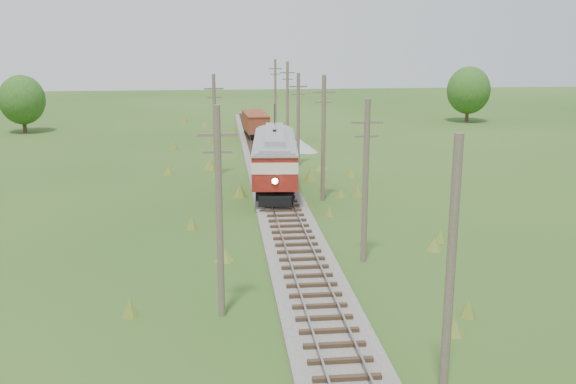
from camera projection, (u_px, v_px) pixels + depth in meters
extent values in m
cube|color=#605B54|center=(275.00, 190.00, 49.08)|extent=(3.60, 96.00, 0.25)
cube|color=#726659|center=(266.00, 186.00, 48.92)|extent=(0.08, 96.00, 0.17)
cube|color=#726659|center=(284.00, 185.00, 49.07)|extent=(0.08, 96.00, 0.17)
cube|color=#2D2116|center=(275.00, 188.00, 49.03)|extent=(2.40, 96.00, 0.16)
cube|color=black|center=(275.00, 178.00, 49.04)|extent=(3.63, 12.32, 0.49)
cube|color=maroon|center=(275.00, 164.00, 48.77)|extent=(4.18, 13.41, 1.21)
cube|color=#F1E2C5|center=(275.00, 151.00, 48.54)|extent=(4.22, 13.48, 0.77)
cube|color=black|center=(275.00, 151.00, 48.54)|extent=(4.20, 12.89, 0.60)
cube|color=maroon|center=(275.00, 144.00, 48.41)|extent=(4.18, 13.41, 0.33)
cube|color=gray|center=(275.00, 139.00, 48.32)|extent=(4.26, 13.55, 0.42)
cube|color=gray|center=(275.00, 134.00, 48.23)|extent=(2.22, 9.98, 0.44)
sphere|color=#FFF2BF|center=(275.00, 181.00, 42.25)|extent=(0.40, 0.40, 0.40)
cylinder|color=black|center=(274.00, 114.00, 49.86)|extent=(0.50, 5.11, 2.12)
cylinder|color=black|center=(263.00, 194.00, 44.18)|extent=(0.21, 0.89, 0.88)
cylinder|color=black|center=(287.00, 194.00, 44.22)|extent=(0.21, 0.89, 0.88)
cylinder|color=black|center=(265.00, 166.00, 53.88)|extent=(0.21, 0.89, 0.88)
cylinder|color=black|center=(284.00, 166.00, 53.91)|extent=(0.21, 0.89, 0.88)
cube|color=black|center=(256.00, 132.00, 73.68)|extent=(2.28, 6.71, 0.46)
cube|color=maroon|center=(256.00, 122.00, 73.41)|extent=(2.80, 7.47, 1.84)
cube|color=maroon|center=(255.00, 113.00, 73.18)|extent=(2.86, 7.62, 0.11)
cylinder|color=black|center=(252.00, 134.00, 71.45)|extent=(0.15, 0.74, 0.73)
cylinder|color=black|center=(264.00, 134.00, 71.67)|extent=(0.15, 0.74, 0.73)
cylinder|color=black|center=(248.00, 129.00, 75.67)|extent=(0.15, 0.74, 0.73)
cylinder|color=black|center=(259.00, 129.00, 75.89)|extent=(0.15, 0.74, 0.73)
cone|color=gray|center=(300.00, 145.00, 66.37)|extent=(3.35, 3.35, 1.26)
cone|color=gray|center=(309.00, 149.00, 65.51)|extent=(1.89, 1.89, 0.73)
cylinder|color=brown|center=(451.00, 270.00, 20.38)|extent=(0.30, 0.30, 8.80)
cylinder|color=brown|center=(365.00, 182.00, 32.98)|extent=(0.30, 0.30, 8.60)
cube|color=brown|center=(367.00, 122.00, 32.24)|extent=(1.60, 0.12, 0.12)
cube|color=brown|center=(367.00, 136.00, 32.41)|extent=(1.20, 0.10, 0.10)
cylinder|color=brown|center=(323.00, 139.00, 45.47)|extent=(0.30, 0.30, 9.00)
cube|color=brown|center=(324.00, 92.00, 44.69)|extent=(1.60, 0.12, 0.12)
cube|color=brown|center=(324.00, 102.00, 44.86)|extent=(1.20, 0.10, 0.10)
cylinder|color=brown|center=(298.00, 120.00, 58.08)|extent=(0.30, 0.30, 8.40)
cube|color=brown|center=(298.00, 87.00, 57.37)|extent=(1.60, 0.12, 0.12)
cube|color=brown|center=(298.00, 94.00, 57.53)|extent=(1.20, 0.10, 0.10)
cylinder|color=brown|center=(287.00, 103.00, 70.62)|extent=(0.30, 0.30, 8.90)
cube|color=brown|center=(287.00, 73.00, 69.85)|extent=(1.60, 0.12, 0.12)
cube|color=brown|center=(287.00, 79.00, 70.01)|extent=(1.20, 0.10, 0.10)
cylinder|color=brown|center=(275.00, 93.00, 83.18)|extent=(0.30, 0.30, 8.70)
cube|color=brown|center=(275.00, 69.00, 82.43)|extent=(1.60, 0.12, 0.12)
cube|color=brown|center=(275.00, 74.00, 82.59)|extent=(1.20, 0.10, 0.10)
cylinder|color=brown|center=(219.00, 214.00, 26.36)|extent=(0.30, 0.30, 9.00)
cube|color=brown|center=(217.00, 135.00, 25.57)|extent=(1.60, 0.12, 0.12)
cube|color=brown|center=(218.00, 152.00, 25.74)|extent=(1.20, 0.10, 0.10)
cylinder|color=brown|center=(215.00, 126.00, 53.42)|extent=(0.30, 0.30, 8.60)
cube|color=brown|center=(214.00, 89.00, 52.68)|extent=(1.60, 0.12, 0.12)
cube|color=brown|center=(214.00, 97.00, 52.85)|extent=(1.20, 0.10, 0.10)
cylinder|color=#38281C|center=(24.00, 123.00, 78.78)|extent=(0.50, 0.50, 2.34)
ellipsoid|color=#1E5118|center=(22.00, 100.00, 78.10)|extent=(5.46, 5.46, 6.01)
cylinder|color=#38281C|center=(467.00, 113.00, 88.61)|extent=(0.50, 0.50, 2.52)
ellipsoid|color=#1E5118|center=(469.00, 90.00, 87.88)|extent=(5.88, 5.88, 6.47)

